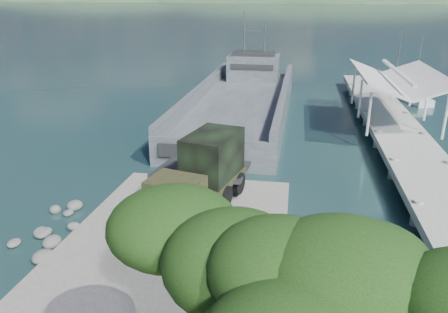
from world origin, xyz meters
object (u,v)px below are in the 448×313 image
at_px(soldier, 148,215).
at_px(sailboat_far, 395,88).
at_px(landing_craft, 242,107).
at_px(pier, 394,118).
at_px(sailboat_near, 414,98).
at_px(military_truck, 202,175).

distance_m(soldier, sailboat_far, 41.01).
height_order(landing_craft, sailboat_far, landing_craft).
relative_size(landing_craft, sailboat_far, 4.68).
bearing_deg(landing_craft, soldier, -92.92).
distance_m(pier, soldier, 23.36).
distance_m(pier, sailboat_near, 14.04).
bearing_deg(sailboat_near, pier, -124.04).
bearing_deg(sailboat_far, sailboat_near, -96.44).
bearing_deg(landing_craft, sailboat_far, 40.51).
bearing_deg(sailboat_near, military_truck, -135.27).
distance_m(military_truck, sailboat_near, 33.48).
distance_m(military_truck, sailboat_far, 37.63).
height_order(soldier, sailboat_near, sailboat_near).
relative_size(soldier, sailboat_far, 0.25).
bearing_deg(military_truck, sailboat_near, 72.99).
height_order(military_truck, soldier, military_truck).
xyz_separation_m(military_truck, sailboat_far, (16.16, 33.92, -1.93)).
height_order(pier, sailboat_near, sailboat_near).
bearing_deg(soldier, landing_craft, 75.62).
relative_size(sailboat_near, sailboat_far, 0.98).
bearing_deg(sailboat_far, military_truck, -132.22).
bearing_deg(military_truck, landing_craft, 105.07).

